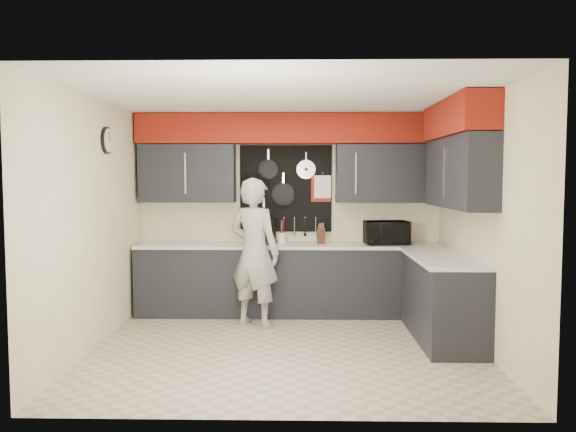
{
  "coord_description": "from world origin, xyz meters",
  "views": [
    {
      "loc": [
        0.13,
        -5.74,
        1.78
      ],
      "look_at": [
        0.01,
        0.5,
        1.34
      ],
      "focal_mm": 35.0,
      "sensor_mm": 36.0,
      "label": 1
    }
  ],
  "objects_px": {
    "knife_block": "(321,236)",
    "person": "(254,252)",
    "coffee_maker": "(268,230)",
    "utensil_crock": "(281,238)",
    "microwave": "(386,233)"
  },
  "relations": [
    {
      "from": "person",
      "to": "utensil_crock",
      "type": "bearing_deg",
      "value": -91.02
    },
    {
      "from": "knife_block",
      "to": "person",
      "type": "bearing_deg",
      "value": -147.07
    },
    {
      "from": "utensil_crock",
      "to": "person",
      "type": "height_order",
      "value": "person"
    },
    {
      "from": "coffee_maker",
      "to": "microwave",
      "type": "bearing_deg",
      "value": 6.28
    },
    {
      "from": "knife_block",
      "to": "coffee_maker",
      "type": "height_order",
      "value": "coffee_maker"
    },
    {
      "from": "microwave",
      "to": "utensil_crock",
      "type": "distance_m",
      "value": 1.35
    },
    {
      "from": "coffee_maker",
      "to": "knife_block",
      "type": "bearing_deg",
      "value": 8.86
    },
    {
      "from": "person",
      "to": "microwave",
      "type": "bearing_deg",
      "value": -134.76
    },
    {
      "from": "utensil_crock",
      "to": "knife_block",
      "type": "bearing_deg",
      "value": 2.96
    },
    {
      "from": "microwave",
      "to": "person",
      "type": "distance_m",
      "value": 1.74
    },
    {
      "from": "person",
      "to": "coffee_maker",
      "type": "bearing_deg",
      "value": -75.6
    },
    {
      "from": "microwave",
      "to": "utensil_crock",
      "type": "height_order",
      "value": "microwave"
    },
    {
      "from": "knife_block",
      "to": "person",
      "type": "distance_m",
      "value": 1.02
    },
    {
      "from": "knife_block",
      "to": "person",
      "type": "xyz_separation_m",
      "value": [
        -0.82,
        -0.59,
        -0.14
      ]
    },
    {
      "from": "microwave",
      "to": "coffee_maker",
      "type": "distance_m",
      "value": 1.52
    }
  ]
}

